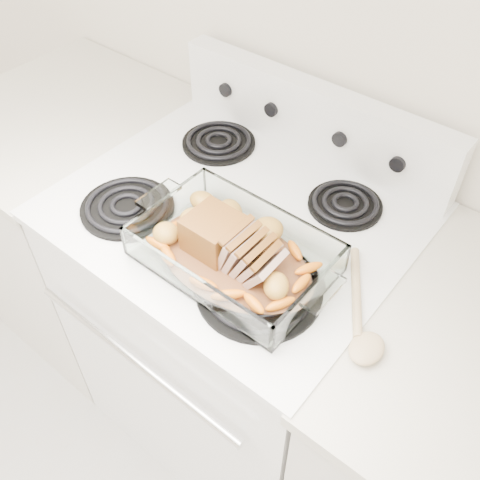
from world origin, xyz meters
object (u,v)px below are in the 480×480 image
Objects in this scene: baking_dish at (234,255)px; pork_roast at (226,241)px; counter_right at (454,474)px; electric_range at (237,323)px; counter_left at (89,226)px.

pork_roast is at bearing -179.94° from baking_dish.
counter_right is at bearing 31.16° from pork_roast.
baking_dish is at bearing 17.84° from pork_roast.
counter_right is 4.42× the size of pork_roast.
pork_roast is at bearing -58.10° from electric_range.
baking_dish is at bearing -10.08° from counter_left.
baking_dish is 1.81× the size of pork_roast.
counter_left is at bearing -172.51° from pork_roast.
counter_right is (1.33, 0.00, 0.00)m from counter_left.
electric_range is 5.30× the size of pork_roast.
baking_dish is (-0.56, -0.14, 0.50)m from counter_right.
baking_dish is (0.11, -0.14, 0.48)m from electric_range.
electric_range is at bearing 139.74° from pork_roast.
baking_dish reaches higher than counter_left.
electric_range is 0.67m from counter_left.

